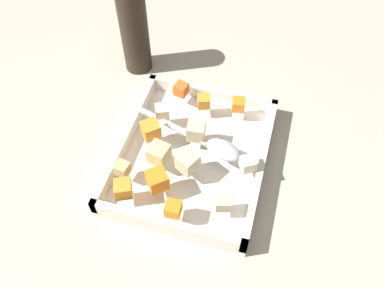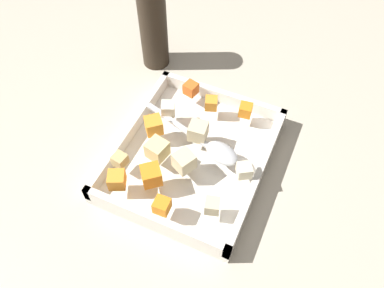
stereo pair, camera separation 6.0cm
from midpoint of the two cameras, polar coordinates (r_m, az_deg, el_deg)
ground_plane at (r=0.76m, az=2.33°, el=-1.59°), size 4.00×4.00×0.00m
baking_dish at (r=0.75m, az=2.31°, el=-2.01°), size 0.31×0.27×0.04m
carrot_chunk_corner_ne at (r=0.80m, az=2.02°, el=7.79°), size 0.03×0.03×0.02m
carrot_chunk_heap_top at (r=0.73m, az=-3.14°, el=2.55°), size 0.04×0.04×0.03m
carrot_chunk_mid_right at (r=0.67m, az=-8.17°, el=-5.21°), size 0.04×0.04×0.03m
carrot_chunk_rim_edge at (r=0.64m, az=-1.62°, el=-8.95°), size 0.03×0.03×0.02m
carrot_chunk_far_left at (r=0.77m, az=9.88°, el=4.68°), size 0.03×0.03×0.02m
carrot_chunk_corner_se at (r=0.67m, az=-3.27°, el=-4.61°), size 0.05×0.05×0.03m
carrot_chunk_near_left at (r=0.77m, az=5.21°, el=5.63°), size 0.03×0.03×0.02m
potato_chunk_center at (r=0.65m, az=5.62°, el=-8.92°), size 0.03×0.03×0.02m
potato_chunk_mid_left at (r=0.72m, az=3.26°, el=1.70°), size 0.04×0.04×0.03m
potato_chunk_under_handle at (r=0.69m, az=9.97°, el=-3.86°), size 0.03×0.03×0.02m
potato_chunk_corner_nw at (r=0.70m, az=-2.52°, el=-0.93°), size 0.04×0.04×0.03m
potato_chunk_far_right at (r=0.68m, az=1.38°, el=-2.61°), size 0.04×0.04×0.03m
potato_chunk_heap_side at (r=0.70m, az=-7.82°, el=-2.41°), size 0.03×0.03×0.02m
parsnip_chunk_corner_sw at (r=0.76m, az=-1.14°, el=4.92°), size 0.03×0.03×0.03m
serving_spoon at (r=0.71m, az=5.85°, el=-0.91°), size 0.09×0.21×0.02m
pepper_mill at (r=0.87m, az=-3.51°, el=16.28°), size 0.06×0.06×0.21m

